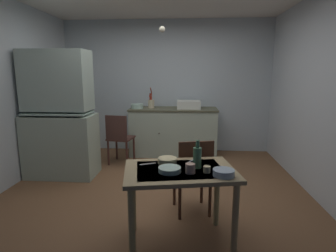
{
  "coord_description": "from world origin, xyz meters",
  "views": [
    {
      "loc": [
        0.42,
        -3.47,
        1.58
      ],
      "look_at": [
        0.17,
        -0.04,
        0.91
      ],
      "focal_mm": 29.31,
      "sensor_mm": 36.0,
      "label": 1
    }
  ],
  "objects_px": {
    "dining_table": "(180,181)",
    "glass_bottle": "(197,157)",
    "hand_pump": "(151,99)",
    "serving_bowl_wide": "(167,160)",
    "mug_dark": "(207,169)",
    "hutch_cabinet": "(60,119)",
    "sink_basin": "(189,104)",
    "mixing_bowl_counter": "(137,106)",
    "chair_by_counter": "(119,137)",
    "chair_far_side": "(193,174)"
  },
  "relations": [
    {
      "from": "mixing_bowl_counter",
      "to": "mug_dark",
      "type": "distance_m",
      "value": 3.11
    },
    {
      "from": "chair_far_side",
      "to": "mug_dark",
      "type": "distance_m",
      "value": 0.7
    },
    {
      "from": "dining_table",
      "to": "chair_by_counter",
      "type": "distance_m",
      "value": 2.48
    },
    {
      "from": "dining_table",
      "to": "chair_far_side",
      "type": "bearing_deg",
      "value": 76.83
    },
    {
      "from": "chair_by_counter",
      "to": "mug_dark",
      "type": "bearing_deg",
      "value": -59.49
    },
    {
      "from": "serving_bowl_wide",
      "to": "hand_pump",
      "type": "bearing_deg",
      "value": 100.78
    },
    {
      "from": "mixing_bowl_counter",
      "to": "dining_table",
      "type": "xyz_separation_m",
      "value": [
        0.9,
        -2.83,
        -0.33
      ]
    },
    {
      "from": "sink_basin",
      "to": "chair_far_side",
      "type": "xyz_separation_m",
      "value": [
        0.05,
        -2.31,
        -0.52
      ]
    },
    {
      "from": "hutch_cabinet",
      "to": "sink_basin",
      "type": "height_order",
      "value": "hutch_cabinet"
    },
    {
      "from": "sink_basin",
      "to": "glass_bottle",
      "type": "xyz_separation_m",
      "value": [
        0.07,
        -2.83,
        -0.15
      ]
    },
    {
      "from": "mixing_bowl_counter",
      "to": "chair_by_counter",
      "type": "bearing_deg",
      "value": -108.92
    },
    {
      "from": "mixing_bowl_counter",
      "to": "chair_far_side",
      "type": "xyz_separation_m",
      "value": [
        1.03,
        -2.26,
        -0.48
      ]
    },
    {
      "from": "dining_table",
      "to": "serving_bowl_wide",
      "type": "height_order",
      "value": "serving_bowl_wide"
    },
    {
      "from": "mixing_bowl_counter",
      "to": "serving_bowl_wide",
      "type": "relative_size",
      "value": 1.29
    },
    {
      "from": "serving_bowl_wide",
      "to": "mixing_bowl_counter",
      "type": "bearing_deg",
      "value": 106.22
    },
    {
      "from": "hand_pump",
      "to": "hutch_cabinet",
      "type": "bearing_deg",
      "value": -133.17
    },
    {
      "from": "hutch_cabinet",
      "to": "glass_bottle",
      "type": "xyz_separation_m",
      "value": [
        2.02,
        -1.58,
        -0.06
      ]
    },
    {
      "from": "glass_bottle",
      "to": "dining_table",
      "type": "bearing_deg",
      "value": -163.05
    },
    {
      "from": "dining_table",
      "to": "glass_bottle",
      "type": "height_order",
      "value": "glass_bottle"
    },
    {
      "from": "mixing_bowl_counter",
      "to": "serving_bowl_wide",
      "type": "height_order",
      "value": "mixing_bowl_counter"
    },
    {
      "from": "chair_by_counter",
      "to": "hutch_cabinet",
      "type": "bearing_deg",
      "value": -142.01
    },
    {
      "from": "mug_dark",
      "to": "glass_bottle",
      "type": "distance_m",
      "value": 0.16
    },
    {
      "from": "hand_pump",
      "to": "serving_bowl_wide",
      "type": "distance_m",
      "value": 2.83
    },
    {
      "from": "sink_basin",
      "to": "mug_dark",
      "type": "xyz_separation_m",
      "value": [
        0.15,
        -2.94,
        -0.23
      ]
    },
    {
      "from": "hand_pump",
      "to": "glass_bottle",
      "type": "relative_size",
      "value": 1.51
    },
    {
      "from": "hutch_cabinet",
      "to": "chair_far_side",
      "type": "height_order",
      "value": "hutch_cabinet"
    },
    {
      "from": "hutch_cabinet",
      "to": "hand_pump",
      "type": "xyz_separation_m",
      "value": [
        1.22,
        1.3,
        0.19
      ]
    },
    {
      "from": "chair_far_side",
      "to": "sink_basin",
      "type": "bearing_deg",
      "value": 91.16
    },
    {
      "from": "dining_table",
      "to": "mug_dark",
      "type": "relative_size",
      "value": 17.59
    },
    {
      "from": "hutch_cabinet",
      "to": "mixing_bowl_counter",
      "type": "relative_size",
      "value": 8.16
    },
    {
      "from": "glass_bottle",
      "to": "mixing_bowl_counter",
      "type": "bearing_deg",
      "value": 110.79
    },
    {
      "from": "hutch_cabinet",
      "to": "mixing_bowl_counter",
      "type": "distance_m",
      "value": 1.54
    },
    {
      "from": "chair_far_side",
      "to": "chair_by_counter",
      "type": "height_order",
      "value": "chair_by_counter"
    },
    {
      "from": "hand_pump",
      "to": "mug_dark",
      "type": "distance_m",
      "value": 3.13
    },
    {
      "from": "mixing_bowl_counter",
      "to": "serving_bowl_wide",
      "type": "bearing_deg",
      "value": -73.78
    },
    {
      "from": "sink_basin",
      "to": "mug_dark",
      "type": "bearing_deg",
      "value": -87.11
    },
    {
      "from": "sink_basin",
      "to": "mixing_bowl_counter",
      "type": "bearing_deg",
      "value": -177.1
    },
    {
      "from": "chair_by_counter",
      "to": "hand_pump",
      "type": "bearing_deg",
      "value": 56.95
    },
    {
      "from": "glass_bottle",
      "to": "hutch_cabinet",
      "type": "bearing_deg",
      "value": 142.05
    },
    {
      "from": "hand_pump",
      "to": "chair_by_counter",
      "type": "relative_size",
      "value": 0.44
    },
    {
      "from": "hand_pump",
      "to": "chair_by_counter",
      "type": "height_order",
      "value": "hand_pump"
    },
    {
      "from": "hand_pump",
      "to": "dining_table",
      "type": "relative_size",
      "value": 0.36
    },
    {
      "from": "chair_by_counter",
      "to": "mug_dark",
      "type": "distance_m",
      "value": 2.66
    },
    {
      "from": "hutch_cabinet",
      "to": "hand_pump",
      "type": "relative_size",
      "value": 4.89
    },
    {
      "from": "mug_dark",
      "to": "glass_bottle",
      "type": "height_order",
      "value": "glass_bottle"
    },
    {
      "from": "hutch_cabinet",
      "to": "mixing_bowl_counter",
      "type": "height_order",
      "value": "hutch_cabinet"
    },
    {
      "from": "mixing_bowl_counter",
      "to": "glass_bottle",
      "type": "distance_m",
      "value": 2.97
    },
    {
      "from": "sink_basin",
      "to": "mug_dark",
      "type": "height_order",
      "value": "sink_basin"
    },
    {
      "from": "serving_bowl_wide",
      "to": "glass_bottle",
      "type": "xyz_separation_m",
      "value": [
        0.28,
        -0.11,
        0.08
      ]
    },
    {
      "from": "sink_basin",
      "to": "dining_table",
      "type": "height_order",
      "value": "sink_basin"
    }
  ]
}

